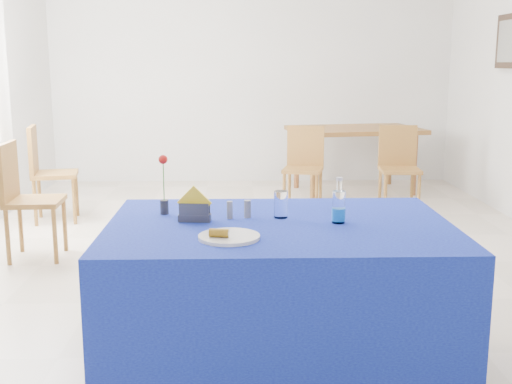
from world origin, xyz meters
TOP-DOWN VIEW (x-y plane):
  - floor at (0.00, 0.00)m, footprint 7.00×7.00m
  - room_shell at (0.00, 0.00)m, footprint 7.00×7.00m
  - picture_art at (2.44, 1.60)m, footprint 0.02×0.52m
  - plate at (-0.22, -2.02)m, footprint 0.26×0.26m
  - drinking_glass at (0.03, -1.65)m, footprint 0.07×0.07m
  - salt_shaker at (-0.22, -1.66)m, footprint 0.03×0.03m
  - pepper_shaker at (-0.13, -1.64)m, footprint 0.03×0.03m
  - blue_table at (0.01, -1.75)m, footprint 1.60×1.10m
  - water_bottle at (0.29, -1.76)m, footprint 0.06×0.06m
  - napkin_holder at (-0.38, -1.71)m, footprint 0.16×0.07m
  - rose_vase at (-0.54, -1.56)m, footprint 0.04×0.04m
  - oak_table at (1.19, 2.77)m, footprint 1.60×1.17m
  - chair_bg_left at (0.50, 1.86)m, footprint 0.46×0.46m
  - chair_bg_right at (1.47, 1.79)m, footprint 0.41×0.41m
  - chair_win_a at (-1.82, 0.21)m, footprint 0.42×0.42m
  - chair_win_b at (-2.00, 1.40)m, footprint 0.48×0.48m
  - banana_pieces at (-0.26, -2.05)m, footprint 0.09×0.05m

SIDE VIEW (x-z plane):
  - floor at x=0.00m, z-range 0.00..0.00m
  - blue_table at x=0.01m, z-range 0.00..0.76m
  - chair_bg_left at x=0.50m, z-range 0.07..0.92m
  - chair_bg_right at x=1.47m, z-range 0.07..0.93m
  - chair_win_a at x=-1.82m, z-range 0.07..0.98m
  - chair_win_b at x=-2.00m, z-range 0.07..0.99m
  - oak_table at x=1.19m, z-range 0.30..1.06m
  - plate at x=-0.22m, z-range 0.76..0.77m
  - banana_pieces at x=-0.26m, z-range 0.77..0.81m
  - salt_shaker at x=-0.22m, z-range 0.76..0.84m
  - pepper_shaker at x=-0.13m, z-range 0.76..0.84m
  - napkin_holder at x=-0.38m, z-range 0.72..0.89m
  - drinking_glass at x=0.03m, z-range 0.76..0.89m
  - water_bottle at x=0.29m, z-range 0.72..0.94m
  - rose_vase at x=-0.54m, z-range 0.75..1.04m
  - picture_art at x=2.44m, z-range 1.50..1.90m
  - room_shell at x=0.00m, z-range -1.75..5.25m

